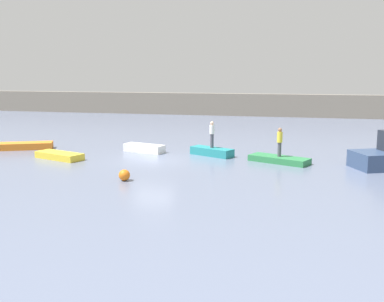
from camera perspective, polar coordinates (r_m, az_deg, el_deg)
The scene contains 10 objects.
ground_plane at distance 28.24m, azimuth -4.89°, elevation -1.14°, with size 120.00×120.00×0.00m, color slate.
embankment_wall at distance 56.48m, azimuth 4.38°, elevation 5.76°, with size 80.00×1.20×2.67m, color gray.
rowboat_orange at distance 34.13m, azimuth -20.01°, elevation 0.60°, with size 3.76×1.23×0.46m, color orange.
rowboat_yellow at distance 29.69m, azimuth -16.08°, elevation -0.56°, with size 3.24×1.16×0.41m, color gold.
rowboat_white at distance 31.11m, azimuth -5.92°, elevation 0.35°, with size 2.83×0.95×0.52m, color white.
rowboat_teal at distance 29.65m, azimuth 2.47°, elevation -0.08°, with size 2.89×0.94×0.51m, color teal.
rowboat_green at distance 27.89m, azimuth 10.72°, elevation -1.04°, with size 3.58×1.24×0.36m, color #2D7F47.
person_white_shirt at distance 29.47m, azimuth 2.49°, elevation 2.23°, with size 0.32×0.32×1.70m.
person_yellow_shirt at distance 27.70m, azimuth 10.79°, elevation 1.28°, with size 0.32×0.32×1.72m.
mooring_buoy at distance 23.13m, azimuth -8.36°, elevation -2.97°, with size 0.57×0.57×0.57m, color orange.
Camera 1 is at (8.65, -26.34, 5.40)m, focal length 43.12 mm.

